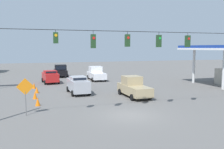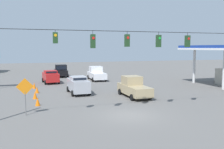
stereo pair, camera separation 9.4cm
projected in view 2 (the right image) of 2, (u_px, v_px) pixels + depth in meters
ground_plane at (130, 115)px, 18.87m from camera, size 140.00×140.00×0.00m
overhead_signal_span at (128, 54)px, 19.03m from camera, size 20.80×0.38×7.13m
pickup_truck_tan_crossing_near at (134, 87)px, 25.95m from camera, size 2.18×5.11×2.12m
pickup_truck_black_withflow_deep at (61, 71)px, 44.06m from camera, size 2.49×5.29×2.12m
sedan_red_withflow_far at (51, 77)px, 35.92m from camera, size 2.35×4.11×1.82m
pickup_truck_white_oncoming_deep at (96, 74)px, 39.46m from camera, size 2.36×5.49×2.12m
sedan_silver_withflow_mid at (78, 85)px, 27.75m from camera, size 2.11×4.58×1.92m
traffic_cone_nearest at (38, 102)px, 21.93m from camera, size 0.43×0.43×0.74m
traffic_cone_second at (35, 95)px, 24.87m from camera, size 0.43×0.43×0.74m
traffic_cone_third at (37, 90)px, 28.08m from camera, size 0.43×0.43×0.74m
traffic_cone_fourth at (34, 86)px, 31.17m from camera, size 0.43×0.43×0.74m
work_zone_sign at (25, 89)px, 18.62m from camera, size 1.27×0.06×2.84m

